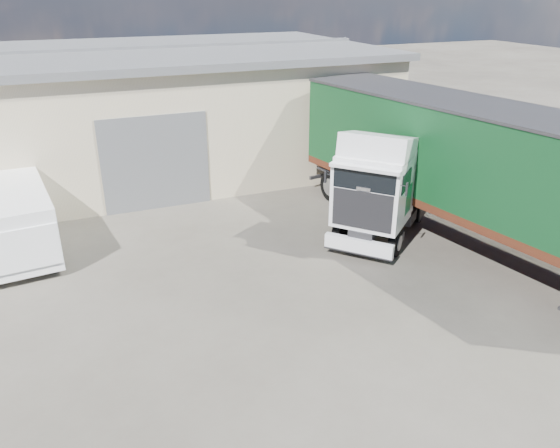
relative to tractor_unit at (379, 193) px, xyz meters
name	(u,v)px	position (x,y,z in m)	size (l,w,h in m)	color
ground	(322,336)	(-4.27, -4.43, -1.62)	(120.00, 120.00, 0.00)	#2C2A24
warehouse	(36,117)	(-10.27, 11.57, 1.05)	(30.60, 12.60, 5.42)	beige
brick_boundary_wall	(511,165)	(7.23, 1.57, -0.37)	(0.35, 26.00, 2.50)	maroon
tractor_unit	(379,193)	(0.00, 0.00, 0.00)	(5.66, 5.32, 3.84)	black
box_trailer	(470,161)	(2.47, -1.30, 1.19)	(5.38, 14.15, 4.60)	#2D2D30
panel_van	(12,221)	(-11.25, 3.42, -0.50)	(2.72, 5.51, 2.17)	black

